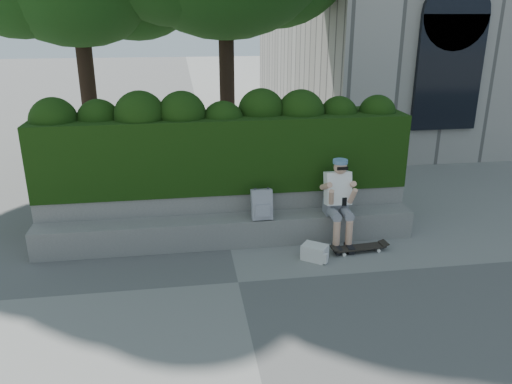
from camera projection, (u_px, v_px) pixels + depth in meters
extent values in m
plane|color=slate|center=(238.00, 282.00, 6.87)|extent=(80.00, 80.00, 0.00)
cube|color=gray|center=(229.00, 231.00, 7.96)|extent=(6.00, 0.45, 0.45)
cube|color=gray|center=(226.00, 211.00, 8.35)|extent=(6.00, 0.50, 0.75)
cube|color=black|center=(223.00, 151.00, 8.23)|extent=(6.00, 1.00, 1.20)
cylinder|color=black|center=(227.00, 97.00, 11.73)|extent=(0.35, 0.35, 3.31)
cylinder|color=black|center=(90.00, 106.00, 11.50)|extent=(0.36, 0.36, 2.99)
cube|color=gray|center=(335.00, 207.00, 8.04)|extent=(0.36, 0.26, 0.22)
cube|color=white|center=(338.00, 188.00, 7.86)|extent=(0.40, 0.32, 0.55)
sphere|color=tan|center=(340.00, 167.00, 7.68)|extent=(0.21, 0.21, 0.21)
cylinder|color=#567D9E|center=(340.00, 161.00, 7.67)|extent=(0.23, 0.23, 0.06)
cube|color=black|center=(344.00, 202.00, 7.57)|extent=(0.07, 0.02, 0.13)
cylinder|color=tan|center=(336.00, 236.00, 7.72)|extent=(0.11, 0.11, 0.47)
cylinder|color=tan|center=(349.00, 235.00, 7.75)|extent=(0.11, 0.11, 0.47)
cube|color=black|center=(337.00, 249.00, 7.73)|extent=(0.10, 0.26, 0.10)
cube|color=black|center=(349.00, 248.00, 7.76)|extent=(0.10, 0.26, 0.10)
cube|color=black|center=(359.00, 247.00, 7.73)|extent=(0.84, 0.28, 0.02)
cylinder|color=silver|center=(344.00, 255.00, 7.60)|extent=(0.06, 0.04, 0.06)
cylinder|color=silver|center=(340.00, 250.00, 7.76)|extent=(0.06, 0.04, 0.06)
cylinder|color=silver|center=(379.00, 251.00, 7.73)|extent=(0.06, 0.04, 0.06)
cylinder|color=silver|center=(374.00, 246.00, 7.89)|extent=(0.06, 0.04, 0.06)
cube|color=#BAB9BE|center=(262.00, 204.00, 7.78)|extent=(0.32, 0.17, 0.47)
cube|color=beige|center=(315.00, 252.00, 7.48)|extent=(0.44, 0.42, 0.23)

